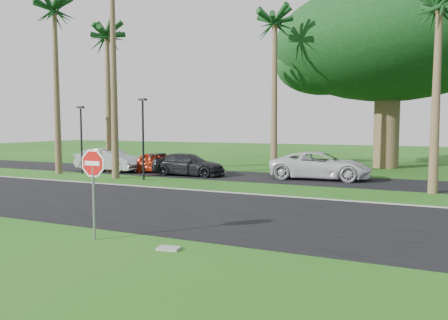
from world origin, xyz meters
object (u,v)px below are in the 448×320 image
at_px(car_minivan, 320,166).
at_px(stop_sign_near, 93,175).
at_px(car_dark, 188,165).
at_px(car_red, 159,163).
at_px(car_silver, 109,160).

bearing_deg(car_minivan, stop_sign_near, 165.13).
bearing_deg(stop_sign_near, car_dark, 109.85).
height_order(car_red, car_dark, same).
bearing_deg(car_dark, car_silver, 88.38).
bearing_deg(car_red, car_minivan, -87.50).
xyz_separation_m(car_dark, car_minivan, (7.88, 1.52, 0.12)).
relative_size(car_red, car_minivan, 0.69).
distance_m(car_red, car_dark, 2.59).
height_order(stop_sign_near, car_red, stop_sign_near).
xyz_separation_m(car_silver, car_minivan, (13.93, 1.72, 0.01)).
height_order(stop_sign_near, car_minivan, stop_sign_near).
bearing_deg(car_minivan, car_red, 89.85).
bearing_deg(car_silver, stop_sign_near, -140.38).
bearing_deg(car_red, stop_sign_near, -155.50).
relative_size(stop_sign_near, car_red, 0.66).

